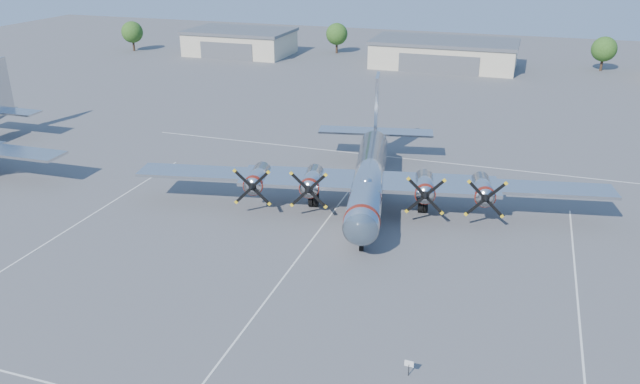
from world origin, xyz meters
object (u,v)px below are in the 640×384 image
(hangar_west, at_px, (240,42))
(tree_east, at_px, (604,49))
(info_placard, at_px, (409,365))
(main_bomber_b29, at_px, (369,201))
(tree_west, at_px, (337,34))
(tree_far_west, at_px, (132,32))
(hangar_center, at_px, (444,53))

(hangar_west, height_order, tree_east, tree_east)
(info_placard, bearing_deg, main_bomber_b29, 112.02)
(tree_west, relative_size, info_placard, 6.02)
(hangar_west, bearing_deg, tree_far_west, -170.99)
(hangar_west, bearing_deg, info_placard, -59.53)
(hangar_west, relative_size, info_placard, 20.50)
(tree_east, relative_size, main_bomber_b29, 0.15)
(tree_far_west, xyz_separation_m, tree_west, (45.00, 12.00, 0.00))
(main_bomber_b29, bearing_deg, hangar_west, 112.84)
(hangar_center, distance_m, info_placard, 97.06)
(hangar_west, bearing_deg, main_bomber_b29, -56.10)
(info_placard, bearing_deg, tree_west, 111.82)
(tree_east, bearing_deg, main_bomber_b29, -109.59)
(hangar_center, xyz_separation_m, main_bomber_b29, (2.63, -70.88, -2.71))
(tree_west, xyz_separation_m, info_placard, (36.67, -104.37, -3.45))
(hangar_west, xyz_separation_m, tree_west, (20.00, 8.04, 1.51))
(tree_west, bearing_deg, tree_east, -2.08)
(hangar_west, xyz_separation_m, info_placard, (56.67, -96.34, -1.94))
(hangar_center, bearing_deg, tree_west, 162.18)
(tree_east, bearing_deg, hangar_west, -175.40)
(tree_east, height_order, main_bomber_b29, tree_east)
(tree_west, height_order, main_bomber_b29, tree_west)
(tree_east, bearing_deg, hangar_center, -168.62)
(tree_far_west, xyz_separation_m, main_bomber_b29, (72.63, -66.92, -4.22))
(hangar_west, height_order, info_placard, hangar_west)
(tree_east, relative_size, info_placard, 6.02)
(tree_west, bearing_deg, hangar_west, -158.11)
(hangar_center, distance_m, main_bomber_b29, 70.98)
(hangar_west, relative_size, tree_far_west, 3.40)
(tree_west, xyz_separation_m, main_bomber_b29, (27.63, -78.92, -4.22))
(hangar_center, height_order, tree_west, tree_west)
(hangar_center, relative_size, tree_east, 4.31)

